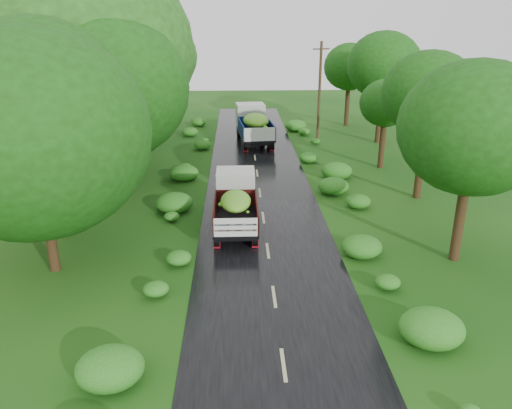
{
  "coord_description": "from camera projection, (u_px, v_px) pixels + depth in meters",
  "views": [
    {
      "loc": [
        -1.35,
        -12.63,
        10.18
      ],
      "look_at": [
        -0.48,
        9.57,
        1.7
      ],
      "focal_mm": 35.0,
      "sensor_mm": 36.0,
      "label": 1
    }
  ],
  "objects": [
    {
      "name": "shrubs",
      "position": [
        261.0,
        199.0,
        28.41
      ],
      "size": [
        11.9,
        44.0,
        0.7
      ],
      "color": "#256A19",
      "rests_on": "ground"
    },
    {
      "name": "road",
      "position": [
        272.0,
        284.0,
        20.13
      ],
      "size": [
        6.5,
        80.0,
        0.02
      ],
      "primitive_type": "cube",
      "color": "black",
      "rests_on": "ground"
    },
    {
      "name": "truck_far",
      "position": [
        254.0,
        123.0,
        41.77
      ],
      "size": [
        3.14,
        7.19,
        2.94
      ],
      "rotation": [
        0.0,
        0.0,
        0.1
      ],
      "color": "black",
      "rests_on": "ground"
    },
    {
      "name": "trees_left",
      "position": [
        101.0,
        70.0,
        31.78
      ],
      "size": [
        6.99,
        33.5,
        10.48
      ],
      "color": "black",
      "rests_on": "ground"
    },
    {
      "name": "ground",
      "position": [
        283.0,
        365.0,
        15.47
      ],
      "size": [
        120.0,
        120.0,
        0.0
      ],
      "primitive_type": "plane",
      "color": "#0F410D",
      "rests_on": "ground"
    },
    {
      "name": "utility_pole",
      "position": [
        319.0,
        91.0,
        41.47
      ],
      "size": [
        1.41,
        0.47,
        8.19
      ],
      "rotation": [
        0.0,
        0.0,
        0.26
      ],
      "color": "#382616",
      "rests_on": "ground"
    },
    {
      "name": "road_lines",
      "position": [
        271.0,
        271.0,
        21.06
      ],
      "size": [
        0.12,
        69.6,
        0.0
      ],
      "color": "#BFB78C",
      "rests_on": "road"
    },
    {
      "name": "trees_right",
      "position": [
        397.0,
        86.0,
        33.05
      ],
      "size": [
        5.85,
        31.89,
        7.93
      ],
      "color": "black",
      "rests_on": "ground"
    },
    {
      "name": "truck_near",
      "position": [
        236.0,
        201.0,
        25.15
      ],
      "size": [
        2.11,
        5.86,
        2.46
      ],
      "rotation": [
        0.0,
        0.0,
        -0.0
      ],
      "color": "black",
      "rests_on": "ground"
    }
  ]
}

